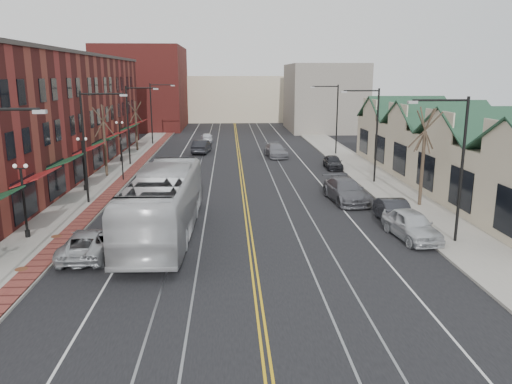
{
  "coord_description": "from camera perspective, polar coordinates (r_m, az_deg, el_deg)",
  "views": [
    {
      "loc": [
        -1.15,
        -20.04,
        9.26
      ],
      "look_at": [
        0.52,
        10.71,
        2.0
      ],
      "focal_mm": 35.0,
      "sensor_mm": 36.0,
      "label": 1
    }
  ],
  "objects": [
    {
      "name": "streetlight_r_1",
      "position": [
        43.98,
        13.11,
        7.4
      ],
      "size": [
        3.33,
        0.25,
        8.0
      ],
      "color": "black",
      "rests_on": "sidewalk_right"
    },
    {
      "name": "manhole_far",
      "position": [
        31.15,
        -21.86,
        -4.71
      ],
      "size": [
        0.6,
        0.6,
        0.02
      ],
      "primitive_type": "cylinder",
      "color": "#592D19",
      "rests_on": "sidewalk_left"
    },
    {
      "name": "lamppost_l_2",
      "position": [
        42.29,
        -19.09,
        2.93
      ],
      "size": [
        0.84,
        0.28,
        4.27
      ],
      "color": "black",
      "rests_on": "sidewalk_left"
    },
    {
      "name": "distant_car_left",
      "position": [
        60.77,
        -6.22,
        5.19
      ],
      "size": [
        2.34,
        5.1,
        1.62
      ],
      "primitive_type": "imported",
      "rotation": [
        0.0,
        0.0,
        3.01
      ],
      "color": "black",
      "rests_on": "ground"
    },
    {
      "name": "parked_car_a",
      "position": [
        30.13,
        17.35,
        -3.6
      ],
      "size": [
        2.51,
        5.08,
        1.66
      ],
      "primitive_type": "imported",
      "rotation": [
        0.0,
        0.0,
        0.11
      ],
      "color": "silver",
      "rests_on": "ground"
    },
    {
      "name": "tree_left_near",
      "position": [
        47.77,
        -16.93,
        5.78
      ],
      "size": [
        1.78,
        1.37,
        6.48
      ],
      "color": "#382B21",
      "rests_on": "sidewalk_left"
    },
    {
      "name": "parked_suv",
      "position": [
        27.49,
        -18.52,
        -5.55
      ],
      "size": [
        2.5,
        5.22,
        1.44
      ],
      "primitive_type": "imported",
      "rotation": [
        0.0,
        0.0,
        3.16
      ],
      "color": "#A9ACB0",
      "rests_on": "ground"
    },
    {
      "name": "ground",
      "position": [
        22.11,
        0.16,
        -11.5
      ],
      "size": [
        160.0,
        160.0,
        0.0
      ],
      "primitive_type": "plane",
      "color": "black",
      "rests_on": "ground"
    },
    {
      "name": "transit_bus",
      "position": [
        29.49,
        -10.52,
        -1.34
      ],
      "size": [
        3.64,
        13.99,
        3.87
      ],
      "primitive_type": "imported",
      "rotation": [
        0.0,
        0.0,
        3.11
      ],
      "color": "silver",
      "rests_on": "ground"
    },
    {
      "name": "parked_car_b",
      "position": [
        32.83,
        15.57,
        -2.25
      ],
      "size": [
        1.63,
        4.58,
        1.5
      ],
      "primitive_type": "imported",
      "rotation": [
        0.0,
        0.0,
        -0.01
      ],
      "color": "#222328",
      "rests_on": "ground"
    },
    {
      "name": "distant_car_right",
      "position": [
        57.58,
        2.26,
        4.76
      ],
      "size": [
        2.66,
        5.41,
        1.51
      ],
      "primitive_type": "imported",
      "rotation": [
        0.0,
        0.0,
        0.11
      ],
      "color": "slate",
      "rests_on": "ground"
    },
    {
      "name": "lamppost_l_1",
      "position": [
        31.17,
        -24.97,
        -1.08
      ],
      "size": [
        0.84,
        0.28,
        4.27
      ],
      "color": "black",
      "rests_on": "sidewalk_left"
    },
    {
      "name": "streetlight_l_1",
      "position": [
        37.61,
        -18.46,
        6.12
      ],
      "size": [
        3.33,
        0.25,
        8.0
      ],
      "color": "black",
      "rests_on": "sidewalk_left"
    },
    {
      "name": "backdrop_right",
      "position": [
        86.64,
        7.76,
        10.66
      ],
      "size": [
        12.0,
        16.0,
        11.0
      ],
      "primitive_type": "cube",
      "color": "slate",
      "rests_on": "ground"
    },
    {
      "name": "parked_car_d",
      "position": [
        50.9,
        8.79,
        3.4
      ],
      "size": [
        1.7,
        4.02,
        1.36
      ],
      "primitive_type": "imported",
      "rotation": [
        0.0,
        0.0,
        -0.02
      ],
      "color": "#212227",
      "rests_on": "ground"
    },
    {
      "name": "traffic_signal",
      "position": [
        45.57,
        -15.09,
        4.08
      ],
      "size": [
        0.18,
        0.15,
        3.8
      ],
      "color": "black",
      "rests_on": "sidewalk_left"
    },
    {
      "name": "building_left",
      "position": [
        50.45,
        -24.07,
        7.85
      ],
      "size": [
        10.0,
        50.0,
        11.0
      ],
      "primitive_type": "cube",
      "color": "maroon",
      "rests_on": "ground"
    },
    {
      "name": "building_right",
      "position": [
        44.93,
        22.2,
        3.37
      ],
      "size": [
        8.0,
        36.0,
        4.6
      ],
      "primitive_type": "cube",
      "color": "beige",
      "rests_on": "ground"
    },
    {
      "name": "tree_left_far",
      "position": [
        63.35,
        -13.54,
        7.48
      ],
      "size": [
        1.66,
        1.28,
        6.02
      ],
      "color": "#382B21",
      "rests_on": "sidewalk_left"
    },
    {
      "name": "streetlight_l_2",
      "position": [
        53.14,
        -13.99,
        8.31
      ],
      "size": [
        3.33,
        0.25,
        8.0
      ],
      "color": "black",
      "rests_on": "sidewalk_left"
    },
    {
      "name": "parked_car_c",
      "position": [
        37.75,
        10.21,
        0.16
      ],
      "size": [
        2.91,
        5.99,
        1.68
      ],
      "primitive_type": "imported",
      "rotation": [
        0.0,
        0.0,
        0.1
      ],
      "color": "#595A60",
      "rests_on": "ground"
    },
    {
      "name": "sidewalk_right",
      "position": [
        43.13,
        14.71,
        0.53
      ],
      "size": [
        4.0,
        120.0,
        0.15
      ],
      "primitive_type": "cube",
      "color": "gray",
      "rests_on": "ground"
    },
    {
      "name": "sidewalk_left",
      "position": [
        42.49,
        -17.83,
        0.13
      ],
      "size": [
        4.0,
        120.0,
        0.15
      ],
      "primitive_type": "cube",
      "color": "gray",
      "rests_on": "ground"
    },
    {
      "name": "manhole_mid",
      "position": [
        26.73,
        -25.24,
        -7.97
      ],
      "size": [
        0.6,
        0.6,
        0.02
      ],
      "primitive_type": "cylinder",
      "color": "#592D19",
      "rests_on": "sidewalk_left"
    },
    {
      "name": "streetlight_l_3",
      "position": [
        68.89,
        -11.53,
        9.48
      ],
      "size": [
        3.33,
        0.25,
        8.0
      ],
      "color": "black",
      "rests_on": "sidewalk_left"
    },
    {
      "name": "distant_car_far",
      "position": [
        70.77,
        -5.64,
        6.23
      ],
      "size": [
        1.81,
        4.05,
        1.35
      ],
      "primitive_type": "imported",
      "rotation": [
        0.0,
        0.0,
        3.2
      ],
      "color": "silver",
      "rests_on": "ground"
    },
    {
      "name": "backdrop_mid",
      "position": [
        105.15,
        -2.54,
        10.65
      ],
      "size": [
        22.0,
        14.0,
        9.0
      ],
      "primitive_type": "cube",
      "color": "beige",
      "rests_on": "ground"
    },
    {
      "name": "streetlight_r_0",
      "position": [
        29.07,
        21.79,
        3.94
      ],
      "size": [
        3.33,
        0.25,
        8.0
      ],
      "color": "black",
      "rests_on": "sidewalk_right"
    },
    {
      "name": "backdrop_left",
      "position": [
        91.28,
        -12.74,
        11.53
      ],
      "size": [
        14.0,
        18.0,
        14.0
      ],
      "primitive_type": "cube",
      "color": "maroon",
      "rests_on": "ground"
    },
    {
      "name": "streetlight_r_2",
      "position": [
        59.46,
        8.83,
        9.02
      ],
      "size": [
        3.33,
        0.25,
        8.0
      ],
      "color": "black",
      "rests_on": "sidewalk_right"
    },
    {
      "name": "lamppost_l_3",
      "position": [
        55.73,
        -15.23,
        5.52
      ],
      "size": [
        0.84,
        0.28,
        4.27
      ],
      "color": "black",
      "rests_on": "sidewalk_left"
    },
    {
      "name": "tree_right_mid",
      "position": [
        37.09,
        18.56,
        4.03
      ],
      "size": [
        1.9,
        1.46,
        6.93
      ],
      "color": "#382B21",
      "rests_on": "sidewalk_right"
    }
  ]
}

